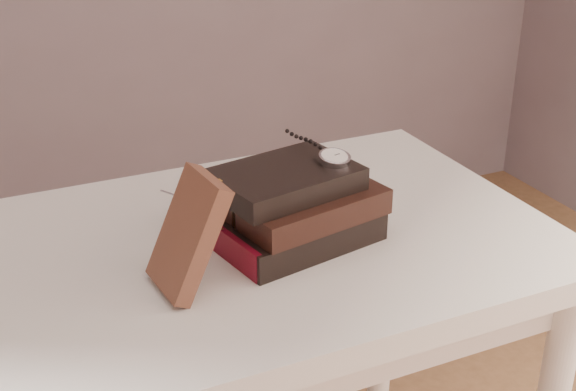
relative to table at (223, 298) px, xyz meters
name	(u,v)px	position (x,y,z in m)	size (l,w,h in m)	color
table	(223,298)	(0.00, 0.00, 0.00)	(1.00, 0.60, 0.75)	silver
book_stack	(295,207)	(0.10, -0.03, 0.15)	(0.26, 0.20, 0.11)	black
journal	(188,234)	(-0.08, -0.09, 0.17)	(0.02, 0.10, 0.16)	#48261B
pocket_watch	(332,156)	(0.17, -0.03, 0.21)	(0.06, 0.15, 0.02)	silver
eyeglasses	(219,196)	(0.01, 0.03, 0.16)	(0.11, 0.13, 0.05)	silver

